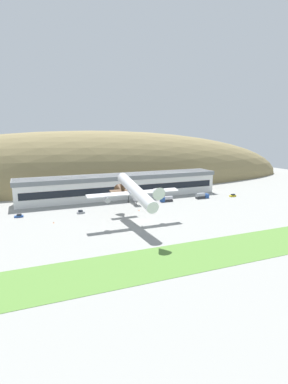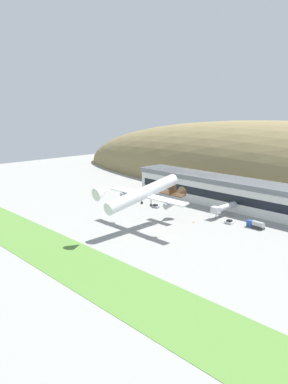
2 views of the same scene
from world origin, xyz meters
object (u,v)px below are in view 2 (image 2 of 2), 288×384
object	(u,v)px
service_car_0	(124,195)
traffic_cone_1	(193,222)
cargo_airplane	(145,194)
box_truck	(256,225)
traffic_cone_0	(119,206)
jetway_0	(223,208)
service_car_2	(156,206)
service_car_3	(229,222)
terminal_building	(241,193)

from	to	relation	value
service_car_0	traffic_cone_1	bearing A→B (deg)	-10.41
cargo_airplane	box_truck	size ratio (longest dim) A/B	6.34
traffic_cone_0	jetway_0	bearing A→B (deg)	26.13
service_car_2	traffic_cone_1	size ratio (longest dim) A/B	6.36
cargo_airplane	service_car_2	world-z (taller)	cargo_airplane
jetway_0	service_car_3	world-z (taller)	jetway_0
terminal_building	cargo_airplane	distance (m)	53.57
jetway_0	traffic_cone_1	bearing A→B (deg)	-100.70
terminal_building	service_car_3	size ratio (longest dim) A/B	32.11
cargo_airplane	traffic_cone_0	distance (m)	37.62
traffic_cone_1	box_truck	bearing A→B (deg)	30.23
traffic_cone_0	service_car_2	bearing A→B (deg)	39.25
traffic_cone_0	traffic_cone_1	xyz separation A→B (m)	(41.40, 5.19, 0.00)
terminal_building	jetway_0	xyz separation A→B (m)	(1.35, -16.42, -3.76)
jetway_0	box_truck	xyz separation A→B (m)	(18.26, -4.18, -2.52)
cargo_airplane	service_car_0	xyz separation A→B (m)	(-45.95, 29.11, -13.48)
traffic_cone_0	traffic_cone_1	world-z (taller)	same
cargo_airplane	service_car_0	size ratio (longest dim) A/B	11.83
cargo_airplane	service_car_3	size ratio (longest dim) A/B	12.60
box_truck	traffic_cone_0	distance (m)	65.26
box_truck	jetway_0	bearing A→B (deg)	167.12
jetway_0	service_car_2	distance (m)	32.82
service_car_0	box_truck	size ratio (longest dim) A/B	0.54
jetway_0	box_truck	bearing A→B (deg)	-12.88
jetway_0	terminal_building	bearing A→B (deg)	94.71
cargo_airplane	service_car_3	world-z (taller)	cargo_airplane
service_car_3	box_truck	distance (m)	10.95
cargo_airplane	service_car_2	bearing A→B (deg)	126.53
cargo_airplane	service_car_2	xyz separation A→B (m)	(-18.49, 24.96, -13.43)
traffic_cone_0	box_truck	bearing A→B (deg)	15.71
service_car_0	traffic_cone_0	world-z (taller)	service_car_0
service_car_3	traffic_cone_0	xyz separation A→B (m)	(-52.18, -15.13, -0.40)
traffic_cone_0	terminal_building	bearing A→B (deg)	41.55
jetway_0	traffic_cone_0	world-z (taller)	jetway_0
service_car_2	box_truck	distance (m)	49.55
jetway_0	service_car_2	xyz separation A→B (m)	(-30.85, -10.66, -3.35)
service_car_2	box_truck	bearing A→B (deg)	7.52
box_truck	traffic_cone_1	distance (m)	24.81
service_car_2	service_car_3	bearing A→B (deg)	5.85
service_car_0	jetway_0	bearing A→B (deg)	6.38
box_truck	terminal_building	bearing A→B (deg)	133.60
terminal_building	service_car_3	bearing A→B (deg)	-68.76
terminal_building	traffic_cone_0	xyz separation A→B (m)	(-43.19, -38.27, -7.47)
service_car_3	traffic_cone_1	world-z (taller)	service_car_3
box_truck	traffic_cone_0	bearing A→B (deg)	-164.29
service_car_0	traffic_cone_0	xyz separation A→B (m)	(13.77, -15.33, -0.31)
service_car_2	traffic_cone_1	world-z (taller)	service_car_2
service_car_3	jetway_0	bearing A→B (deg)	138.66
terminal_building	service_car_0	size ratio (longest dim) A/B	30.14
service_car_0	service_car_3	xyz separation A→B (m)	(65.95, -0.20, 0.09)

